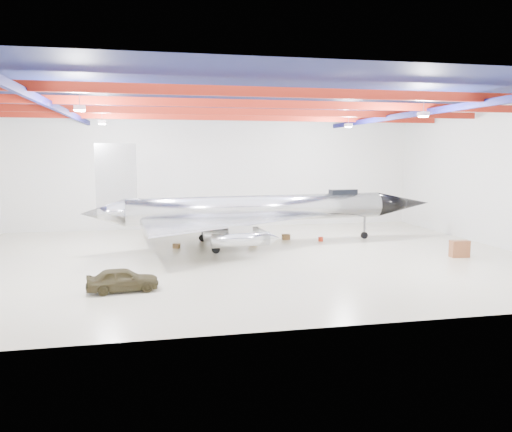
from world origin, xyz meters
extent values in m
plane|color=beige|center=(0.00, 0.00, 0.00)|extent=(40.00, 40.00, 0.00)
plane|color=silver|center=(0.00, 15.00, 5.50)|extent=(40.00, 0.00, 40.00)
plane|color=silver|center=(20.00, 0.00, 5.50)|extent=(0.00, 30.00, 30.00)
plane|color=#0A0F38|center=(0.00, 0.00, 11.00)|extent=(40.00, 40.00, 0.00)
cube|color=maroon|center=(0.00, -9.00, 10.40)|extent=(39.50, 0.25, 0.50)
cube|color=maroon|center=(0.00, -3.00, 10.40)|extent=(39.50, 0.25, 0.50)
cube|color=maroon|center=(0.00, 3.00, 10.40)|extent=(39.50, 0.25, 0.50)
cube|color=maroon|center=(0.00, 9.00, 10.40)|extent=(39.50, 0.25, 0.50)
cube|color=#0B0C46|center=(-12.00, 0.00, 10.10)|extent=(0.25, 29.50, 0.40)
cube|color=#0B0C46|center=(12.00, 0.00, 10.10)|extent=(0.25, 29.50, 0.40)
cube|color=silver|center=(-10.00, -6.00, 9.70)|extent=(0.55, 0.55, 0.25)
cube|color=silver|center=(10.00, -6.00, 9.70)|extent=(0.55, 0.55, 0.25)
cube|color=silver|center=(-10.00, 6.00, 9.70)|extent=(0.55, 0.55, 0.25)
cube|color=silver|center=(10.00, 6.00, 9.70)|extent=(0.55, 0.55, 0.25)
cylinder|color=silver|center=(2.06, 4.69, 2.95)|extent=(21.15, 3.98, 2.10)
cone|color=black|center=(15.16, 5.87, 2.95)|extent=(5.43, 2.57, 2.10)
cone|color=silver|center=(-9.99, 3.61, 2.95)|extent=(3.33, 2.38, 2.10)
cube|color=silver|center=(-8.94, 3.71, 5.68)|extent=(2.95, 0.39, 4.73)
cube|color=black|center=(9.40, 5.35, 4.05)|extent=(2.38, 1.05, 0.53)
cylinder|color=silver|center=(-0.56, -1.35, 1.47)|extent=(4.07, 1.30, 0.95)
cylinder|color=silver|center=(-0.80, 1.27, 1.47)|extent=(4.07, 1.30, 0.95)
cylinder|color=silver|center=(-1.36, 7.55, 1.47)|extent=(4.07, 1.30, 0.95)
cylinder|color=silver|center=(-1.60, 10.17, 1.47)|extent=(4.07, 1.30, 0.95)
cylinder|color=#59595B|center=(11.50, 5.54, 0.95)|extent=(0.19, 0.19, 1.89)
cylinder|color=black|center=(11.50, 5.54, 0.29)|extent=(0.61, 0.28, 0.59)
cylinder|color=#59595B|center=(-1.89, 1.70, 0.95)|extent=(0.19, 0.19, 1.89)
cylinder|color=black|center=(-1.89, 1.70, 0.29)|extent=(0.61, 0.28, 0.59)
cylinder|color=#59595B|center=(-2.36, 6.94, 0.95)|extent=(0.19, 0.19, 1.89)
cylinder|color=black|center=(-2.36, 6.94, 0.29)|extent=(0.61, 0.28, 0.59)
imported|color=#3A331D|center=(-8.00, -7.46, 0.64)|extent=(3.90, 1.91, 1.28)
cube|color=brown|center=(14.88, -3.13, 0.60)|extent=(1.35, 0.75, 1.19)
cube|color=olive|center=(-4.64, 4.37, 0.18)|extent=(0.62, 0.56, 0.35)
cube|color=#A32410|center=(-1.35, 6.80, 0.17)|extent=(0.53, 0.45, 0.34)
cube|color=olive|center=(4.75, 6.49, 0.22)|extent=(0.64, 0.52, 0.45)
cylinder|color=#A32410|center=(7.36, 5.04, 0.18)|extent=(0.53, 0.53, 0.37)
cube|color=olive|center=(1.35, 3.99, 0.22)|extent=(0.76, 0.68, 0.44)
cylinder|color=#59595B|center=(1.83, 7.96, 0.19)|extent=(0.54, 0.54, 0.38)
camera|label=1|loc=(-6.26, -34.26, 7.26)|focal=35.00mm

